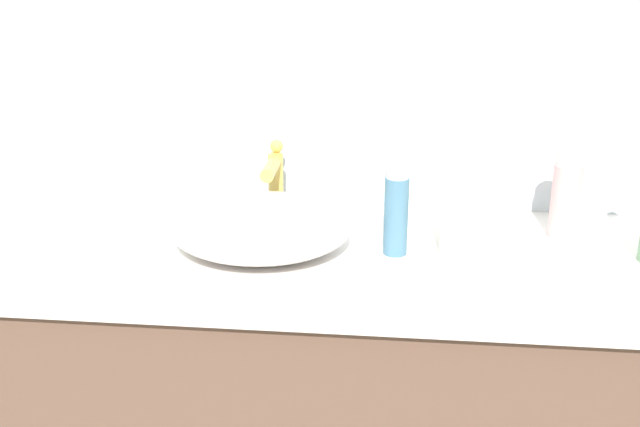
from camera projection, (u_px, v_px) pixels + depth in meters
sink_basin at (261, 226)px, 1.54m from camera, size 0.35×0.32×0.09m
faucet at (274, 176)px, 1.68m from camera, size 0.03×0.15×0.16m
lotion_bottle at (566, 196)px, 1.59m from camera, size 0.06×0.06×0.18m
perfume_bottle at (396, 213)px, 1.51m from camera, size 0.05×0.05×0.17m
tissue_box at (473, 214)px, 1.54m from camera, size 0.13×0.13×0.16m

